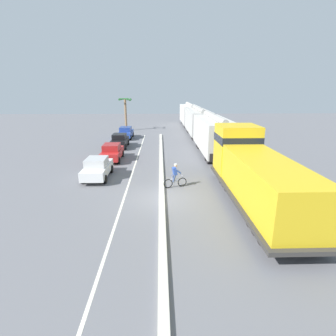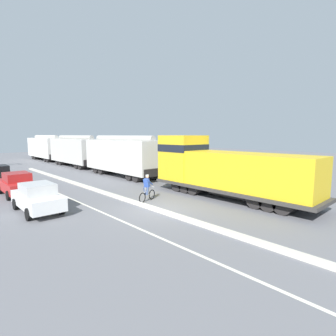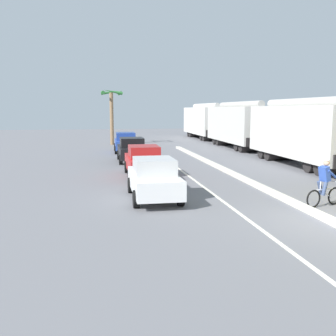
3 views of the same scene
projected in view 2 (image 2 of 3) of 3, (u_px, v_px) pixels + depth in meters
ground_plane at (155, 210)px, 14.83m from camera, size 120.00×120.00×0.00m
median_curb at (102, 192)px, 19.20m from camera, size 0.36×36.00×0.16m
lane_stripe at (70, 198)px, 17.59m from camera, size 0.14×36.00×0.01m
locomotive at (220, 171)px, 17.97m from camera, size 3.10×11.61×4.20m
hopper_car_lead at (123, 156)px, 26.80m from camera, size 2.90×10.60×4.18m
hopper_car_middle at (75, 151)px, 35.26m from camera, size 2.90×10.60×4.18m
hopper_car_trailing at (46, 148)px, 43.72m from camera, size 2.90×10.60×4.18m
parked_car_white at (37, 197)px, 14.43m from camera, size 1.85×4.21×1.62m
parked_car_red at (17, 184)px, 18.44m from camera, size 1.85×4.21×1.62m
cyclist at (147, 189)px, 16.75m from camera, size 1.66×0.63×1.71m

